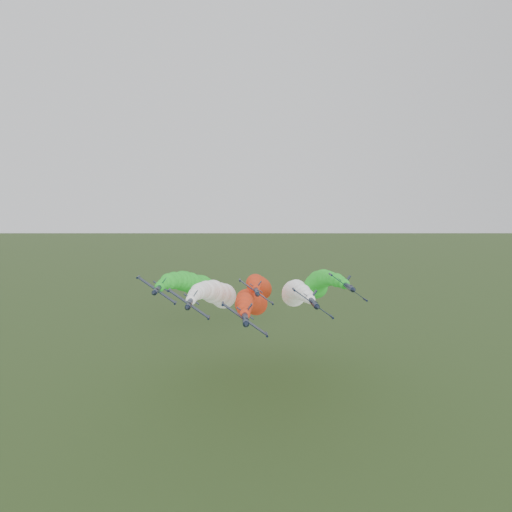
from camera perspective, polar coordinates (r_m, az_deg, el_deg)
The scene contains 7 objects.
ground at distance 99.19m, azimuth -4.39°, elevation -25.89°, with size 3000.00×3000.00×0.00m, color #3A5123.
jet_lead at distance 130.22m, azimuth -0.54°, elevation -5.25°, with size 12.31×76.19×16.93m.
jet_inner_left at distance 142.65m, azimuth -4.59°, elevation -4.28°, with size 12.87×76.75×17.49m.
jet_inner_right at distance 142.13m, azimuth 4.43°, elevation -4.21°, with size 12.19×76.07×16.81m.
jet_outer_left at distance 149.06m, azimuth -7.13°, elevation -3.28°, with size 12.71×76.59×17.33m.
jet_outer_right at distance 151.60m, azimuth 7.15°, elevation -3.09°, with size 12.91×76.79×17.53m.
jet_trail at distance 158.25m, azimuth 0.24°, elevation -3.47°, with size 12.60×76.48×17.22m.
Camera 1 is at (2.72, -84.56, 51.77)m, focal length 35.00 mm.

